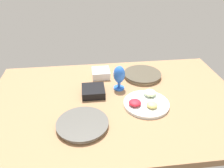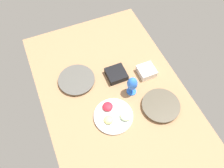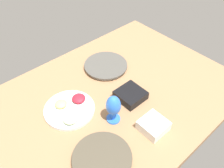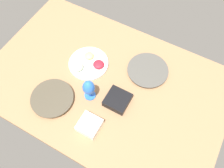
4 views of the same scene
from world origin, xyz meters
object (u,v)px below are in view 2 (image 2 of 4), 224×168
Objects in this scene: dinner_plate_left at (161,106)px; dinner_plate_right at (77,80)px; square_bowl_white at (147,71)px; hurricane_glass_blue at (132,84)px; fruit_platter at (114,115)px; square_bowl_black at (116,74)px.

dinner_plate_right is at bearing 47.67° from dinner_plate_left.
dinner_plate_right is at bearing 75.05° from square_bowl_white.
square_bowl_white is (10.78, -17.95, -6.99)cm from hurricane_glass_blue.
hurricane_glass_blue is (-24.83, -34.68, 8.68)cm from dinner_plate_right.
fruit_platter is 45.11cm from square_bowl_white.
fruit_platter is at bearing 124.28° from hurricane_glass_blue.
square_bowl_black is at bearing -25.98° from fruit_platter.
square_bowl_black is at bearing 73.52° from square_bowl_white.
square_bowl_black is at bearing 26.92° from dinner_plate_left.
square_bowl_black is at bearing -103.77° from dinner_plate_right.
fruit_platter reaches higher than square_bowl_black.
dinner_plate_right is 1.02× the size of fruit_platter.
square_bowl_white is at bearing -106.48° from square_bowl_black.
fruit_platter is at bearing 80.16° from dinner_plate_left.
hurricane_glass_blue reaches higher than fruit_platter.
square_bowl_white reaches higher than fruit_platter.
fruit_platter is 2.17× the size of square_bowl_white.
fruit_platter is at bearing 122.76° from square_bowl_white.
square_bowl_white is 0.87× the size of square_bowl_black.
dinner_plate_left is 1.87× the size of square_bowl_black.
fruit_platter is at bearing -159.06° from dinner_plate_right.
square_bowl_black reaches higher than dinner_plate_right.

